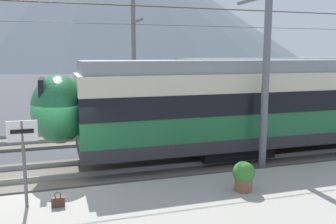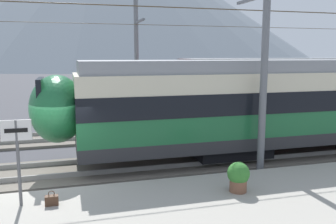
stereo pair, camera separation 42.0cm
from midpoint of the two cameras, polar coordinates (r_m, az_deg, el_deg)
ground_plane at (r=11.86m, az=-16.82°, el=-11.29°), size 400.00×400.00×0.00m
track_near at (r=12.93m, az=-16.75°, el=-9.25°), size 120.00×3.00×0.28m
track_far at (r=18.00m, az=-16.51°, el=-4.08°), size 120.00×3.00×0.28m
catenary_mast_mid at (r=12.34m, az=15.70°, el=8.41°), size 39.13×2.18×7.59m
catenary_mast_far_side at (r=19.74m, az=-4.31°, el=8.17°), size 39.13×2.24×7.08m
platform_sign at (r=9.34m, az=-21.59°, el=-4.63°), size 0.70×0.08×2.15m
handbag_near_sign at (r=9.54m, az=-16.71°, el=-13.23°), size 0.32×0.18×0.37m
potted_plant_by_shelter at (r=10.10m, az=12.27°, el=-9.78°), size 0.61×0.61×0.82m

